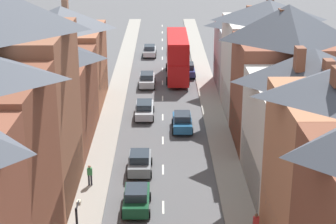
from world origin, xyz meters
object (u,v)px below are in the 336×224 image
Objects in this scene: car_near_blue at (137,198)px; car_parked_left_b at (150,51)px; car_parked_left_a at (175,46)px; car_mid_black at (147,79)px; pedestrian_far_left at (90,174)px; car_parked_right_b at (182,121)px; car_far_grey at (144,109)px; car_mid_white at (140,162)px; car_near_silver at (188,69)px; double_decker_bus_lead at (177,56)px; pedestrian_mid_right at (256,224)px.

car_parked_left_b is (0.00, 43.50, -0.03)m from car_near_blue.
car_parked_left_a is 1.07× the size of car_parked_left_b.
car_mid_black is 25.73m from pedestrian_far_left.
car_near_blue is 15.25m from car_parked_right_b.
car_far_grey is at bearing 135.03° from car_parked_right_b.
car_mid_white is 2.41× the size of pedestrian_far_left.
car_near_blue reaches higher than car_mid_white.
pedestrian_far_left is at bearing -97.94° from car_mid_black.
car_parked_left_b is 37.58m from car_mid_white.
double_decker_bus_lead is at bearing -141.69° from car_near_silver.
car_parked_left_a is (3.60, 45.89, 0.00)m from car_near_blue.
car_near_silver is 37.10m from pedestrian_mid_right.
car_parked_left_b is 40.29m from pedestrian_far_left.
car_parked_left_a is 1.01× the size of car_mid_black.
car_near_silver is 1.03× the size of car_parked_left_b.
car_parked_right_b is (3.60, -3.60, 0.03)m from car_far_grey.
pedestrian_mid_right is (7.47, -32.57, 0.21)m from car_mid_black.
car_parked_left_a is 31.07m from car_parked_right_b.
car_far_grey is at bearing -97.47° from car_parked_left_a.
car_mid_white is at bearing -112.04° from car_parked_right_b.
car_parked_right_b is (0.01, -17.44, -1.97)m from double_decker_bus_lead.
car_parked_left_b is 0.90× the size of car_far_grey.
pedestrian_mid_right reaches higher than car_parked_right_b.
car_near_silver is at bearing 93.98° from pedestrian_mid_right.
car_parked_left_a is at bearing 84.85° from car_mid_white.
car_parked_left_a reaches higher than car_far_grey.
double_decker_bus_lead is at bearing 75.46° from car_far_grey.
car_parked_left_b is 1.06× the size of car_mid_white.
car_mid_black is 1.13× the size of car_mid_white.
pedestrian_far_left reaches higher than car_parked_left_b.
pedestrian_far_left is at bearing -103.29° from car_far_grey.
car_near_silver is 31.09m from pedestrian_far_left.
car_mid_white is (0.00, 5.93, -0.01)m from car_near_blue.
car_mid_white is (0.00, -37.58, 0.03)m from car_parked_left_b.
car_far_grey is (-3.59, -13.85, -2.00)m from double_decker_bus_lead.
car_parked_left_a is at bearing 82.53° from car_far_grey.
car_near_blue reaches higher than car_near_silver.
car_parked_left_b is at bearing 115.64° from car_near_silver.
car_parked_right_b is 2.53× the size of pedestrian_far_left.
car_near_blue is 0.84× the size of car_far_grey.
car_near_silver is 2.63× the size of pedestrian_mid_right.
car_near_blue is 0.87× the size of car_parked_left_a.
car_near_blue is 0.95× the size of car_parked_right_b.
car_parked_left_a is at bearing 89.96° from double_decker_bus_lead.
car_mid_white is 12.49m from car_far_grey.
car_near_silver is (4.90, 33.30, -0.02)m from car_near_blue.
car_mid_white is at bearing 90.00° from car_near_blue.
car_near_silver is at bearing 74.23° from pedestrian_far_left.
double_decker_bus_lead is 6.71× the size of pedestrian_mid_right.
car_near_blue reaches higher than car_far_grey.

